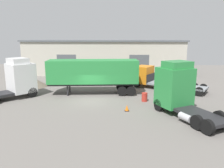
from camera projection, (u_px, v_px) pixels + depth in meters
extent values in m
plane|color=slate|center=(91.00, 100.00, 22.52)|extent=(60.00, 60.00, 0.00)
cube|color=#B7B2A3|center=(104.00, 58.00, 38.53)|extent=(27.09, 6.01, 5.65)
cube|color=#565B60|center=(104.00, 41.00, 37.90)|extent=(27.59, 6.51, 0.25)
cube|color=#4C5156|center=(67.00, 65.00, 36.09)|extent=(3.20, 0.08, 3.60)
cube|color=#4C5156|center=(139.00, 66.00, 35.58)|extent=(3.20, 0.08, 3.60)
cube|color=silver|center=(21.00, 78.00, 23.62)|extent=(3.46, 3.46, 3.11)
cube|color=silver|center=(18.00, 61.00, 23.09)|extent=(2.69, 2.65, 0.60)
cube|color=black|center=(31.00, 71.00, 24.30)|extent=(1.62, 1.46, 1.12)
cylinder|color=black|center=(23.00, 89.00, 25.12)|extent=(0.95, 1.01, 1.09)
cylinder|color=black|center=(32.00, 92.00, 23.61)|extent=(0.95, 1.01, 1.09)
cube|color=#28843D|center=(93.00, 71.00, 24.67)|extent=(10.23, 3.30, 2.54)
cube|color=#232326|center=(93.00, 83.00, 24.97)|extent=(10.17, 2.55, 0.24)
cube|color=#232326|center=(68.00, 91.00, 24.22)|extent=(0.17, 0.17, 1.11)
cube|color=#232326|center=(70.00, 88.00, 25.79)|extent=(0.17, 0.17, 1.11)
cylinder|color=black|center=(122.00, 91.00, 24.15)|extent=(1.08, 0.38, 1.06)
cylinder|color=black|center=(121.00, 87.00, 26.30)|extent=(1.08, 0.38, 1.06)
cylinder|color=black|center=(131.00, 91.00, 24.19)|extent=(1.08, 0.38, 1.06)
cylinder|color=black|center=(129.00, 87.00, 26.34)|extent=(1.08, 0.38, 1.06)
cube|color=orange|center=(144.00, 74.00, 28.68)|extent=(2.88, 3.04, 2.20)
cube|color=black|center=(138.00, 71.00, 29.10)|extent=(1.13, 1.76, 0.88)
cube|color=gray|center=(176.00, 85.00, 26.45)|extent=(7.16, 5.69, 0.20)
cube|color=#232326|center=(151.00, 78.00, 28.19)|extent=(1.36, 2.10, 1.10)
cylinder|color=black|center=(137.00, 84.00, 28.31)|extent=(1.02, 0.79, 1.01)
cylinder|color=black|center=(144.00, 81.00, 30.01)|extent=(1.02, 0.79, 1.01)
cylinder|color=black|center=(190.00, 91.00, 24.61)|extent=(1.02, 0.79, 1.01)
cylinder|color=black|center=(194.00, 87.00, 26.31)|extent=(1.02, 0.79, 1.01)
cylinder|color=black|center=(199.00, 92.00, 24.06)|extent=(1.02, 0.79, 1.01)
cylinder|color=black|center=(203.00, 88.00, 25.76)|extent=(1.02, 0.79, 1.01)
cube|color=#28843D|center=(174.00, 87.00, 18.83)|extent=(3.32, 3.28, 3.33)
cube|color=#28843D|center=(177.00, 65.00, 18.25)|extent=(2.64, 2.46, 0.60)
cube|color=black|center=(166.00, 77.00, 19.73)|extent=(1.90, 1.03, 1.20)
cube|color=#232326|center=(202.00, 116.00, 16.31)|extent=(3.62, 4.49, 0.24)
cylinder|color=#B2B2B7|center=(186.00, 117.00, 16.47)|extent=(1.00, 1.23, 0.56)
cylinder|color=black|center=(159.00, 105.00, 19.27)|extent=(0.76, 1.09, 1.07)
cylinder|color=black|center=(178.00, 102.00, 20.17)|extent=(0.76, 1.09, 1.07)
cylinder|color=black|center=(197.00, 122.00, 15.34)|extent=(0.76, 1.09, 1.07)
cylinder|color=black|center=(219.00, 118.00, 16.24)|extent=(0.76, 1.09, 1.07)
cylinder|color=black|center=(207.00, 127.00, 14.54)|extent=(0.76, 1.09, 1.07)
cone|color=#665B4C|center=(35.00, 83.00, 28.81)|extent=(3.28, 3.28, 1.05)
cylinder|color=#B22D23|center=(145.00, 97.00, 22.16)|extent=(0.58, 0.58, 0.88)
cube|color=black|center=(127.00, 111.00, 19.33)|extent=(0.40, 0.40, 0.04)
cone|color=orange|center=(127.00, 108.00, 19.28)|extent=(0.36, 0.36, 0.55)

